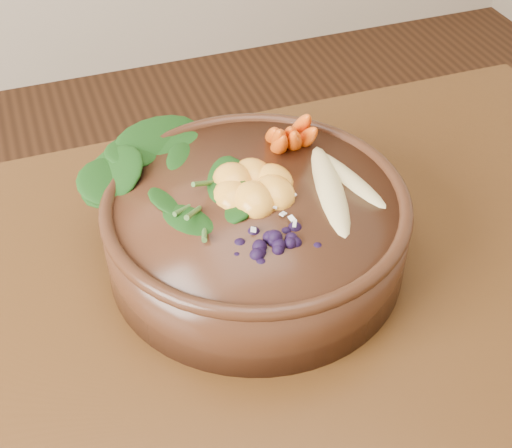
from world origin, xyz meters
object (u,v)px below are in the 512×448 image
object	(u,v)px
stoneware_bowl	(256,231)
mandarin_cluster	(253,174)
banana_halves	(340,172)
kale_heap	(195,151)
blueberry_pile	(277,224)
carrot_cluster	(287,112)

from	to	relation	value
stoneware_bowl	mandarin_cluster	distance (m)	0.07
banana_halves	kale_heap	bearing A→B (deg)	156.45
kale_heap	banana_halves	world-z (taller)	kale_heap
mandarin_cluster	blueberry_pile	bearing A→B (deg)	-94.54
banana_halves	mandarin_cluster	size ratio (longest dim) A/B	1.76
kale_heap	banana_halves	bearing A→B (deg)	-28.82
carrot_cluster	banana_halves	world-z (taller)	carrot_cluster
mandarin_cluster	stoneware_bowl	bearing A→B (deg)	-101.61
mandarin_cluster	blueberry_pile	size ratio (longest dim) A/B	0.69
kale_heap	blueberry_pile	bearing A→B (deg)	-73.47
kale_heap	banana_halves	size ratio (longest dim) A/B	1.17
banana_halves	carrot_cluster	bearing A→B (deg)	113.06
kale_heap	mandarin_cluster	distance (m)	0.07
carrot_cluster	mandarin_cluster	world-z (taller)	carrot_cluster
banana_halves	blueberry_pile	size ratio (longest dim) A/B	1.21
stoneware_bowl	kale_heap	size ratio (longest dim) A/B	1.53
stoneware_bowl	mandarin_cluster	world-z (taller)	mandarin_cluster
carrot_cluster	mandarin_cluster	distance (m)	0.09
kale_heap	blueberry_pile	distance (m)	0.15
banana_halves	blueberry_pile	distance (m)	0.12
kale_heap	mandarin_cluster	world-z (taller)	kale_heap
carrot_cluster	mandarin_cluster	bearing A→B (deg)	-129.81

